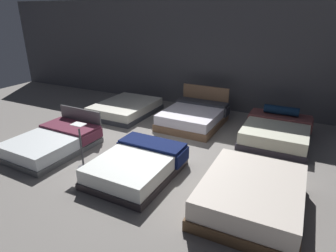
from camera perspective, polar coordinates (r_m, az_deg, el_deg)
name	(u,v)px	position (r m, az deg, el deg)	size (l,w,h in m)	color
ground_plane	(163,151)	(6.86, -0.98, -5.04)	(18.00, 18.00, 0.02)	gray
showroom_back_wall	(216,56)	(9.65, 9.49, 13.57)	(18.00, 0.06, 3.50)	#47474C
bed_0	(54,142)	(7.34, -21.78, -2.94)	(1.52, 2.05, 0.78)	#57595A
bed_1	(137,165)	(5.84, -6.15, -7.74)	(1.50, 1.94, 0.48)	#2F292C
bed_2	(251,195)	(5.06, 16.28, -13.16)	(1.63, 2.01, 0.53)	brown
bed_3	(126,108)	(9.35, -8.43, 3.52)	(1.66, 2.15, 0.38)	#2E3138
bed_4	(194,117)	(8.37, 5.13, 1.90)	(1.66, 1.98, 0.96)	brown
bed_5	(276,131)	(7.85, 20.79, -0.96)	(1.64, 2.01, 0.74)	#2E2B35
price_sign	(82,151)	(6.24, -16.81, -4.88)	(0.28, 0.24, 1.00)	#3F3F44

